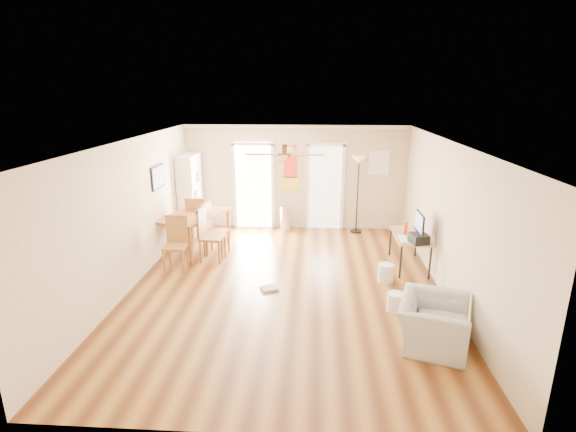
# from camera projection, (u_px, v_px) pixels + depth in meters

# --- Properties ---
(floor) EXTENTS (7.00, 7.00, 0.00)m
(floor) POSITION_uv_depth(u_px,v_px,m) (286.00, 286.00, 7.77)
(floor) COLOR brown
(floor) RESTS_ON ground
(ceiling) EXTENTS (5.50, 7.00, 0.00)m
(ceiling) POSITION_uv_depth(u_px,v_px,m) (286.00, 142.00, 7.04)
(ceiling) COLOR silver
(ceiling) RESTS_ON floor
(wall_back) EXTENTS (5.50, 0.04, 2.60)m
(wall_back) POSITION_uv_depth(u_px,v_px,m) (295.00, 178.00, 10.76)
(wall_back) COLOR beige
(wall_back) RESTS_ON floor
(wall_front) EXTENTS (5.50, 0.04, 2.60)m
(wall_front) POSITION_uv_depth(u_px,v_px,m) (261.00, 323.00, 4.06)
(wall_front) COLOR beige
(wall_front) RESTS_ON floor
(wall_left) EXTENTS (0.04, 7.00, 2.60)m
(wall_left) POSITION_uv_depth(u_px,v_px,m) (130.00, 215.00, 7.57)
(wall_left) COLOR beige
(wall_left) RESTS_ON floor
(wall_right) EXTENTS (0.04, 7.00, 2.60)m
(wall_right) POSITION_uv_depth(u_px,v_px,m) (448.00, 220.00, 7.24)
(wall_right) COLOR beige
(wall_right) RESTS_ON floor
(crown_molding) EXTENTS (5.50, 7.00, 0.08)m
(crown_molding) POSITION_uv_depth(u_px,v_px,m) (286.00, 144.00, 7.05)
(crown_molding) COLOR white
(crown_molding) RESTS_ON wall_back
(kitchen_doorway) EXTENTS (0.90, 0.10, 2.10)m
(kitchen_doorway) POSITION_uv_depth(u_px,v_px,m) (254.00, 187.00, 10.88)
(kitchen_doorway) COLOR white
(kitchen_doorway) RESTS_ON wall_back
(bathroom_doorway) EXTENTS (0.80, 0.10, 2.10)m
(bathroom_doorway) POSITION_uv_depth(u_px,v_px,m) (325.00, 188.00, 10.77)
(bathroom_doorway) COLOR white
(bathroom_doorway) RESTS_ON wall_back
(wall_decal) EXTENTS (0.46, 0.03, 1.10)m
(wall_decal) POSITION_uv_depth(u_px,v_px,m) (290.00, 168.00, 10.68)
(wall_decal) COLOR red
(wall_decal) RESTS_ON wall_back
(ac_grille) EXTENTS (0.50, 0.04, 0.60)m
(ac_grille) POSITION_uv_depth(u_px,v_px,m) (379.00, 163.00, 10.49)
(ac_grille) COLOR white
(ac_grille) RESTS_ON wall_back
(framed_poster) EXTENTS (0.04, 0.66, 0.48)m
(framed_poster) POSITION_uv_depth(u_px,v_px,m) (158.00, 177.00, 8.80)
(framed_poster) COLOR black
(framed_poster) RESTS_ON wall_left
(ceiling_fan) EXTENTS (1.24, 1.24, 0.20)m
(ceiling_fan) POSITION_uv_depth(u_px,v_px,m) (284.00, 155.00, 6.80)
(ceiling_fan) COLOR #593819
(ceiling_fan) RESTS_ON ceiling
(bookshelf) EXTENTS (0.41, 0.88, 1.94)m
(bookshelf) POSITION_uv_depth(u_px,v_px,m) (190.00, 194.00, 10.46)
(bookshelf) COLOR white
(bookshelf) RESTS_ON floor
(dining_table) EXTENTS (1.45, 1.84, 0.81)m
(dining_table) POSITION_uv_depth(u_px,v_px,m) (194.00, 232.00, 9.49)
(dining_table) COLOR #915B2F
(dining_table) RESTS_ON floor
(dining_chair_right_a) EXTENTS (0.53, 0.53, 1.11)m
(dining_chair_right_a) POSITION_uv_depth(u_px,v_px,m) (216.00, 229.00, 9.17)
(dining_chair_right_a) COLOR #9A5E31
(dining_chair_right_a) RESTS_ON floor
(dining_chair_right_b) EXTENTS (0.50, 0.50, 1.11)m
(dining_chair_right_b) POSITION_uv_depth(u_px,v_px,m) (212.00, 235.00, 8.83)
(dining_chair_right_b) COLOR #AA6F36
(dining_chair_right_b) RESTS_ON floor
(dining_chair_near) EXTENTS (0.44, 0.44, 1.04)m
(dining_chair_near) POSITION_uv_depth(u_px,v_px,m) (175.00, 244.00, 8.40)
(dining_chair_near) COLOR #A67235
(dining_chair_near) RESTS_ON floor
(dining_chair_far) EXTENTS (0.47, 0.47, 1.08)m
(dining_chair_far) POSITION_uv_depth(u_px,v_px,m) (198.00, 220.00, 9.90)
(dining_chair_far) COLOR olive
(dining_chair_far) RESTS_ON floor
(trash_can) EXTENTS (0.36, 0.36, 0.61)m
(trash_can) POSITION_uv_depth(u_px,v_px,m) (286.00, 218.00, 10.81)
(trash_can) COLOR silver
(trash_can) RESTS_ON floor
(torchiere_lamp) EXTENTS (0.45, 0.45, 1.90)m
(torchiere_lamp) POSITION_uv_depth(u_px,v_px,m) (357.00, 195.00, 10.48)
(torchiere_lamp) COLOR black
(torchiere_lamp) RESTS_ON floor
(computer_desk) EXTENTS (0.62, 1.24, 0.67)m
(computer_desk) POSITION_uv_depth(u_px,v_px,m) (409.00, 251.00, 8.57)
(computer_desk) COLOR #A27757
(computer_desk) RESTS_ON floor
(imac) EXTENTS (0.12, 0.59, 0.55)m
(imac) POSITION_uv_depth(u_px,v_px,m) (419.00, 227.00, 8.08)
(imac) COLOR black
(imac) RESTS_ON computer_desk
(keyboard) EXTENTS (0.15, 0.41, 0.02)m
(keyboard) POSITION_uv_depth(u_px,v_px,m) (403.00, 239.00, 8.22)
(keyboard) COLOR white
(keyboard) RESTS_ON computer_desk
(printer) EXTENTS (0.35, 0.39, 0.17)m
(printer) POSITION_uv_depth(u_px,v_px,m) (419.00, 238.00, 8.01)
(printer) COLOR black
(printer) RESTS_ON computer_desk
(orange_bottle) EXTENTS (0.09, 0.09, 0.25)m
(orange_bottle) POSITION_uv_depth(u_px,v_px,m) (405.00, 228.00, 8.51)
(orange_bottle) COLOR #F33F15
(orange_bottle) RESTS_ON computer_desk
(wastebasket_a) EXTENTS (0.31, 0.31, 0.33)m
(wastebasket_a) POSITION_uv_depth(u_px,v_px,m) (386.00, 273.00, 7.94)
(wastebasket_a) COLOR silver
(wastebasket_a) RESTS_ON floor
(wastebasket_b) EXTENTS (0.34, 0.34, 0.31)m
(wastebasket_b) POSITION_uv_depth(u_px,v_px,m) (395.00, 302.00, 6.87)
(wastebasket_b) COLOR silver
(wastebasket_b) RESTS_ON floor
(floor_cloth) EXTENTS (0.36, 0.33, 0.04)m
(floor_cloth) POSITION_uv_depth(u_px,v_px,m) (269.00, 288.00, 7.64)
(floor_cloth) COLOR gray
(floor_cloth) RESTS_ON floor
(armchair) EXTENTS (1.17, 1.25, 0.67)m
(armchair) POSITION_uv_depth(u_px,v_px,m) (433.00, 323.00, 5.91)
(armchair) COLOR #A2A19C
(armchair) RESTS_ON floor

